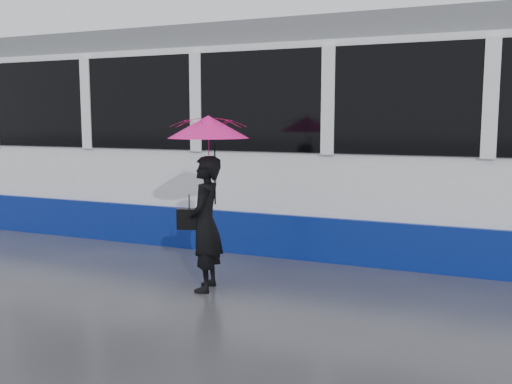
% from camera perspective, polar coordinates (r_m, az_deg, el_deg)
% --- Properties ---
extents(ground, '(90.00, 90.00, 0.00)m').
position_cam_1_polar(ground, '(6.90, 1.35, -9.17)').
color(ground, '#2E2D33').
rests_on(ground, ground).
extents(rails, '(34.00, 1.51, 0.02)m').
position_cam_1_polar(rails, '(9.19, 7.18, -4.96)').
color(rails, '#3F3D38').
rests_on(rails, ground).
extents(tram, '(26.00, 2.56, 3.35)m').
position_cam_1_polar(tram, '(8.80, 12.54, 5.07)').
color(tram, white).
rests_on(tram, ground).
extents(woman, '(0.51, 0.64, 1.55)m').
position_cam_1_polar(woman, '(6.52, -5.08, -3.18)').
color(woman, black).
rests_on(woman, ground).
extents(umbrella, '(1.12, 1.12, 1.04)m').
position_cam_1_polar(umbrella, '(6.39, -4.78, 4.93)').
color(umbrella, '#F51489').
rests_on(umbrella, ground).
extents(handbag, '(0.30, 0.19, 0.42)m').
position_cam_1_polar(handbag, '(6.64, -6.68, -2.68)').
color(handbag, black).
rests_on(handbag, ground).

